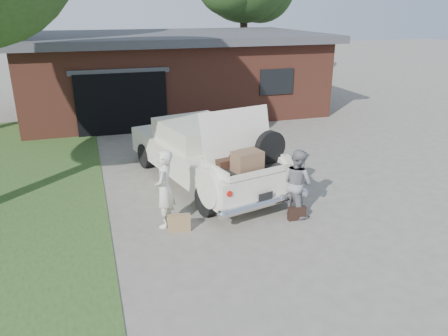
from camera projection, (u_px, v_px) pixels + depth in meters
name	position (u px, v px, depth m)	size (l,w,h in m)	color
ground	(232.00, 226.00, 9.29)	(90.00, 90.00, 0.00)	gray
house	(171.00, 72.00, 19.24)	(12.80, 7.80, 3.30)	brown
sedan	(205.00, 153.00, 11.35)	(3.32, 5.80, 2.25)	white
woman_left	(164.00, 189.00, 9.04)	(0.61, 0.40, 1.67)	silver
woman_right	(297.00, 183.00, 9.55)	(0.74, 0.58, 1.52)	gray
suitcase_left	(179.00, 223.00, 9.03)	(0.47, 0.15, 0.36)	#9B774F
suitcase_right	(297.00, 213.00, 9.51)	(0.39, 0.13, 0.30)	black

